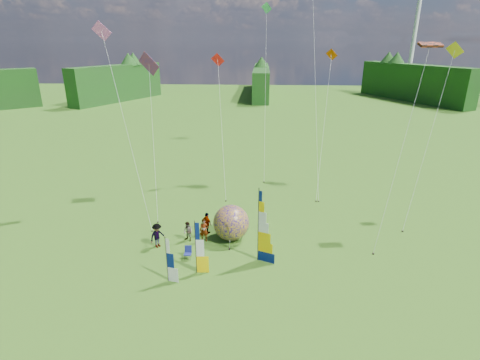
# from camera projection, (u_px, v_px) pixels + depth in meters

# --- Properties ---
(ground) EXTENTS (220.00, 220.00, 0.00)m
(ground) POSITION_uv_depth(u_px,v_px,m) (252.00, 286.00, 23.10)
(ground) COLOR #598428
(ground) RESTS_ON ground
(treeline_ring) EXTENTS (210.00, 210.00, 8.00)m
(treeline_ring) POSITION_uv_depth(u_px,v_px,m) (253.00, 229.00, 21.70)
(treeline_ring) COLOR #195114
(treeline_ring) RESTS_ON ground
(turbine_right) EXTENTS (8.00, 1.20, 30.00)m
(turbine_right) POSITION_uv_depth(u_px,v_px,m) (414.00, 37.00, 110.69)
(turbine_right) COLOR silver
(turbine_right) RESTS_ON ground
(feather_banner_main) EXTENTS (1.33, 0.61, 5.18)m
(feather_banner_main) POSITION_uv_depth(u_px,v_px,m) (258.00, 226.00, 24.97)
(feather_banner_main) COLOR navy
(feather_banner_main) RESTS_ON ground
(side_banner_left) EXTENTS (1.02, 0.16, 3.64)m
(side_banner_left) POSITION_uv_depth(u_px,v_px,m) (196.00, 248.00, 23.83)
(side_banner_left) COLOR #FFCA00
(side_banner_left) RESTS_ON ground
(side_banner_far) EXTENTS (0.91, 0.31, 3.04)m
(side_banner_far) POSITION_uv_depth(u_px,v_px,m) (167.00, 260.00, 23.10)
(side_banner_far) COLOR white
(side_banner_far) RESTS_ON ground
(bol_inflatable) EXTENTS (3.33, 3.33, 2.71)m
(bol_inflatable) POSITION_uv_depth(u_px,v_px,m) (231.00, 223.00, 28.17)
(bol_inflatable) COLOR #0F006E
(bol_inflatable) RESTS_ON ground
(spectator_a) EXTENTS (0.68, 0.46, 1.80)m
(spectator_a) POSITION_uv_depth(u_px,v_px,m) (204.00, 230.00, 28.01)
(spectator_a) COLOR #66594C
(spectator_a) RESTS_ON ground
(spectator_b) EXTENTS (0.84, 0.72, 1.55)m
(spectator_b) POSITION_uv_depth(u_px,v_px,m) (188.00, 232.00, 28.07)
(spectator_b) COLOR #66594C
(spectator_b) RESTS_ON ground
(spectator_c) EXTENTS (1.08, 1.25, 1.88)m
(spectator_c) POSITION_uv_depth(u_px,v_px,m) (157.00, 235.00, 27.17)
(spectator_c) COLOR #66594C
(spectator_c) RESTS_ON ground
(spectator_d) EXTENTS (1.04, 0.98, 1.74)m
(spectator_d) POSITION_uv_depth(u_px,v_px,m) (207.00, 223.00, 29.18)
(spectator_d) COLOR #66594C
(spectator_d) RESTS_ON ground
(camp_chair) EXTENTS (0.53, 0.53, 0.92)m
(camp_chair) POSITION_uv_depth(u_px,v_px,m) (188.00, 253.00, 25.85)
(camp_chair) COLOR navy
(camp_chair) RESTS_ON ground
(kite_whale) EXTENTS (8.36, 15.02, 24.12)m
(kite_whale) POSITION_uv_depth(u_px,v_px,m) (316.00, 64.00, 36.39)
(kite_whale) COLOR black
(kite_whale) RESTS_ON ground
(kite_rainbow_delta) EXTENTS (10.16, 13.92, 14.07)m
(kite_rainbow_delta) POSITION_uv_depth(u_px,v_px,m) (152.00, 128.00, 32.81)
(kite_rainbow_delta) COLOR red
(kite_rainbow_delta) RESTS_ON ground
(kite_parafoil) EXTENTS (8.03, 10.12, 15.60)m
(kite_parafoil) POSITION_uv_depth(u_px,v_px,m) (404.00, 137.00, 26.67)
(kite_parafoil) COLOR #A63319
(kite_parafoil) RESTS_ON ground
(small_kite_red) EXTENTS (4.85, 9.72, 13.50)m
(small_kite_red) POSITION_uv_depth(u_px,v_px,m) (222.00, 123.00, 36.22)
(small_kite_red) COLOR red
(small_kite_red) RESTS_ON ground
(small_kite_orange) EXTENTS (5.92, 12.11, 13.85)m
(small_kite_orange) POSITION_uv_depth(u_px,v_px,m) (325.00, 119.00, 37.15)
(small_kite_orange) COLOR #D64700
(small_kite_orange) RESTS_ON ground
(small_kite_yellow) EXTENTS (9.34, 10.46, 14.63)m
(small_kite_yellow) POSITION_uv_depth(u_px,v_px,m) (430.00, 133.00, 29.92)
(small_kite_yellow) COLOR yellow
(small_kite_yellow) RESTS_ON ground
(small_kite_pink) EXTENTS (7.87, 9.37, 16.30)m
(small_kite_pink) POSITION_uv_depth(u_px,v_px,m) (126.00, 121.00, 29.92)
(small_kite_pink) COLOR #DC58AF
(small_kite_pink) RESTS_ON ground
(small_kite_green) EXTENTS (6.54, 11.54, 18.73)m
(small_kite_green) POSITION_uv_depth(u_px,v_px,m) (265.00, 87.00, 41.08)
(small_kite_green) COLOR #41C365
(small_kite_green) RESTS_ON ground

